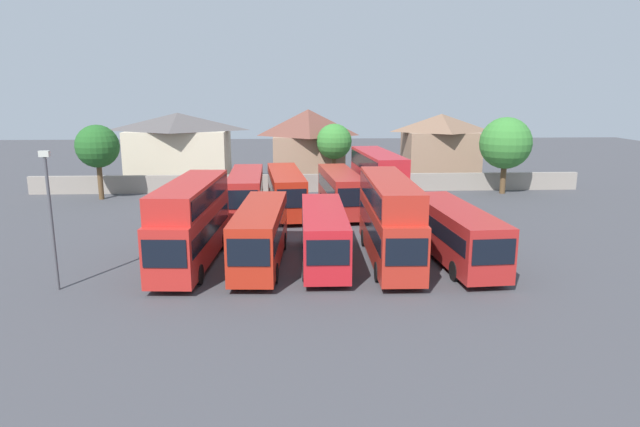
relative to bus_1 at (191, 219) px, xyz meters
The scene contains 18 objects.
ground 19.83m from the bus_1, 66.76° to the left, with size 140.00×140.00×0.00m, color #424247.
depot_boundary_wall 25.38m from the bus_1, 72.18° to the left, with size 56.00×0.50×1.80m, color gray.
bus_1 is the anchor object (origin of this frame).
bus_2 4.13m from the bus_1, ahead, with size 3.05×10.66×3.50m.
bus_3 7.85m from the bus_1, ahead, with size 2.71×10.39×3.29m.
bus_4 11.74m from the bus_1, ahead, with size 2.72×11.62×5.05m.
bus_5 15.76m from the bus_1, ahead, with size 3.26×11.15×3.33m.
bus_6 14.06m from the bus_1, 81.21° to the left, with size 2.90×11.21×3.50m.
bus_7 15.25m from the bus_1, 69.05° to the left, with size 3.46×11.74×3.53m.
bus_8 17.36m from the bus_1, 54.50° to the left, with size 3.23×10.81×3.48m.
bus_9 19.60m from the bus_1, 47.31° to the left, with size 3.44×11.76×5.05m.
house_terrace_left 32.25m from the bus_1, 101.97° to the left, with size 11.45×7.29×7.73m.
house_terrace_centre 31.56m from the bus_1, 75.50° to the left, with size 8.16×6.89×8.12m.
house_terrace_right 38.49m from the bus_1, 53.27° to the left, with size 8.39×6.40×7.57m.
tree_left_of_lot 35.11m from the bus_1, 39.11° to the left, with size 5.10×5.10×7.62m.
tree_behind_wall 24.47m from the bus_1, 120.03° to the left, with size 4.02×4.02×7.06m.
tree_right_of_lot 28.67m from the bus_1, 68.47° to the left, with size 3.72×3.72×6.76m.
lamp_post_lot_edge 7.55m from the bus_1, 147.87° to the right, with size 0.50×0.24×7.26m.
Camera 1 is at (-1.86, -32.21, 10.18)m, focal length 31.27 mm.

